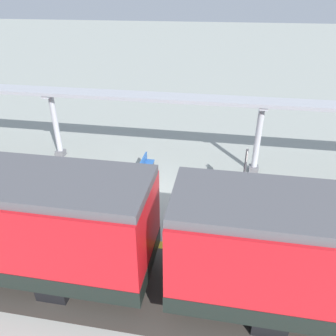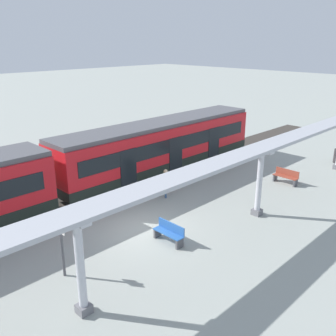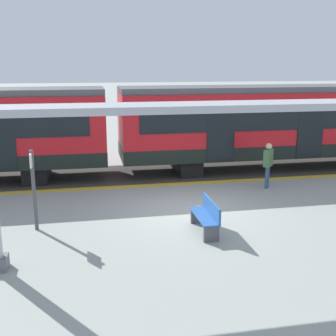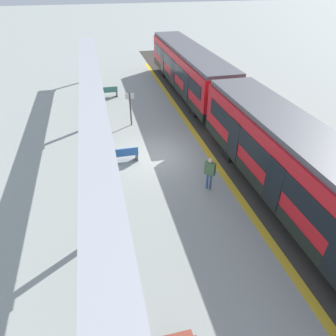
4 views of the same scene
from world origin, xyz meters
name	(u,v)px [view 4 (image 4 of 4)]	position (x,y,z in m)	size (l,w,h in m)	color
ground_plane	(153,157)	(0.00, 0.00, 0.00)	(176.00, 176.00, 0.00)	#989E97
tactile_edge_strip	(207,151)	(-3.08, 0.00, 0.00)	(0.36, 38.71, 0.01)	gold
trackbed	(236,147)	(-4.85, 0.00, 0.00)	(3.20, 50.71, 0.01)	#38332D
train_near_carriage	(188,69)	(-4.85, -9.67, 1.84)	(2.65, 14.89, 3.48)	red
train_far_carriage	(304,177)	(-4.85, 5.80, 1.84)	(2.65, 14.89, 3.48)	red
canopy_pillar_nearest	(89,60)	(2.80, -14.99, 1.72)	(1.10, 0.44, 3.38)	slate
canopy_pillar_second	(93,99)	(2.80, -4.99, 1.72)	(1.10, 0.44, 3.38)	slate
canopy_pillar_third	(103,197)	(2.80, 5.05, 1.72)	(1.10, 0.44, 3.38)	slate
canopy_beam	(92,101)	(2.80, -0.05, 3.46)	(1.20, 30.68, 0.16)	#A8AAB2
bench_near_end	(108,92)	(1.65, -9.92, 0.44)	(1.50, 0.45, 0.86)	#3B766A
bench_far_end	(124,155)	(1.58, 0.10, 0.44)	(1.50, 0.44, 0.86)	#295BA5
platform_info_sign	(130,106)	(0.58, -4.39, 1.33)	(0.56, 0.10, 2.20)	#4C4C51
passenger_waiting_near_edge	(210,170)	(-1.94, 3.35, 1.03)	(0.50, 0.48, 1.64)	#385681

